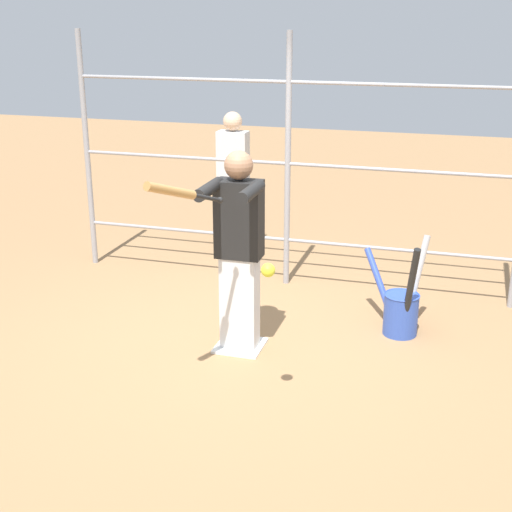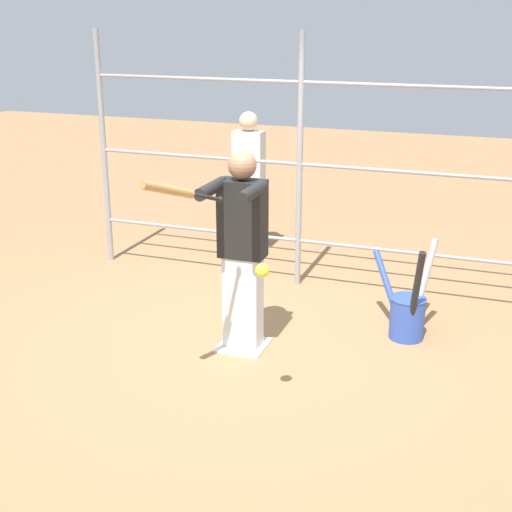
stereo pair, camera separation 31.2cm
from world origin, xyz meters
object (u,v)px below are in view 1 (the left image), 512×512
Objects in this scene: softball_in_flight at (268,270)px; bat_bucket at (402,307)px; batter at (239,246)px; baseball_bat_swinging at (177,192)px; bystander_behind_fence at (233,182)px.

bat_bucket is at bearing -114.80° from softball_in_flight.
batter is 1.11m from softball_in_flight.
baseball_bat_swinging is 3.42m from bystander_behind_fence.
bat_bucket is 0.53× the size of bystander_behind_fence.
bystander_behind_fence is (2.14, -1.68, 0.63)m from bat_bucket.
bystander_behind_fence is at bearing -38.11° from bat_bucket.
baseball_bat_swinging is at bearing 80.33° from batter.
baseball_bat_swinging is 0.45× the size of bystander_behind_fence.
baseball_bat_swinging is 2.53m from bat_bucket.
batter is 1.11m from baseball_bat_swinging.
batter reaches higher than bat_bucket.
batter is at bearing -99.67° from baseball_bat_swinging.
batter is at bearing 28.66° from bat_bucket.
baseball_bat_swinging is at bearing -7.20° from softball_in_flight.
softball_in_flight is 3.63m from bystander_behind_fence.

